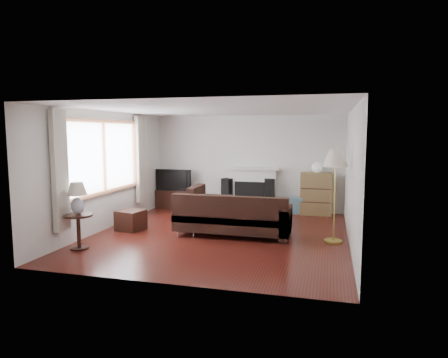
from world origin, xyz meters
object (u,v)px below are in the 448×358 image
(bookshelf, at_px, (316,194))
(coffee_table, at_px, (245,212))
(sectional_sofa, at_px, (233,216))
(tv_stand, at_px, (175,199))
(side_table, at_px, (79,232))
(floor_lamp, at_px, (335,196))

(bookshelf, distance_m, coffee_table, 2.07)
(sectional_sofa, xyz_separation_m, coffee_table, (-0.00, 1.18, -0.16))
(bookshelf, distance_m, sectional_sofa, 2.97)
(tv_stand, height_order, sectional_sofa, sectional_sofa)
(tv_stand, relative_size, side_table, 1.56)
(floor_lamp, bearing_deg, coffee_table, 149.57)
(bookshelf, xyz_separation_m, floor_lamp, (0.41, -2.50, 0.34))
(sectional_sofa, distance_m, side_table, 2.90)
(sectional_sofa, xyz_separation_m, floor_lamp, (1.95, 0.04, 0.47))
(bookshelf, height_order, sectional_sofa, bookshelf)
(tv_stand, height_order, side_table, side_table)
(sectional_sofa, height_order, floor_lamp, floor_lamp)
(coffee_table, distance_m, floor_lamp, 2.35)
(sectional_sofa, bearing_deg, bookshelf, 58.74)
(tv_stand, height_order, coffee_table, tv_stand)
(bookshelf, bearing_deg, side_table, -133.62)
(coffee_table, bearing_deg, floor_lamp, -30.29)
(coffee_table, bearing_deg, tv_stand, 149.59)
(side_table, bearing_deg, floor_lamp, 20.71)
(floor_lamp, bearing_deg, bookshelf, 99.29)
(bookshelf, height_order, side_table, bookshelf)
(sectional_sofa, bearing_deg, side_table, -146.26)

